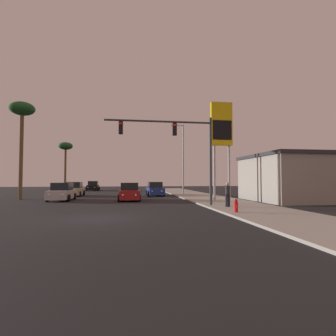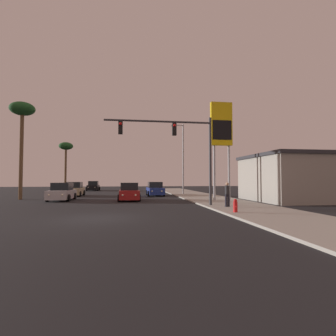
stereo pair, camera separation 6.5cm
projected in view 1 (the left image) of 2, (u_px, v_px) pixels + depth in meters
The scene contains 15 objects.
ground_plane at pixel (97, 219), 13.37m from camera, with size 120.00×120.00×0.00m, color black.
sidewalk_right at pixel (214, 200), 24.64m from camera, with size 5.00×60.00×0.12m.
building_gas_station at pixel (306, 178), 24.48m from camera, with size 10.30×8.30×4.30m.
car_blue at pixel (155, 189), 31.94m from camera, with size 2.04×4.34×1.68m.
car_black at pixel (93, 186), 46.29m from camera, with size 2.04×4.34×1.68m.
car_silver at pixel (62, 192), 24.78m from camera, with size 2.04×4.33×1.68m.
car_tan at pixel (74, 190), 31.38m from camera, with size 2.04×4.32×1.68m.
car_red at pixel (129, 192), 24.86m from camera, with size 2.04×4.32×1.68m.
traffic_light_mast at pixel (181, 142), 19.21m from camera, with size 7.88×0.36×6.50m.
street_lamp at pixel (182, 155), 33.71m from camera, with size 1.74×0.24×9.00m.
gas_station_sign at pixel (221, 129), 24.16m from camera, with size 2.00×0.42×9.00m.
fire_hydrant at pixel (236, 206), 15.05m from camera, with size 0.24×0.34×0.76m.
pedestrian_on_sidewalk at pixel (228, 193), 18.08m from camera, with size 0.34×0.32×1.67m.
palm_tree_near at pixel (22, 115), 26.25m from camera, with size 2.40×2.40×9.76m.
palm_tree_far at pixel (66, 149), 45.91m from camera, with size 2.40×2.40×8.50m.
Camera 1 is at (1.62, -13.85, 2.02)m, focal length 28.00 mm.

